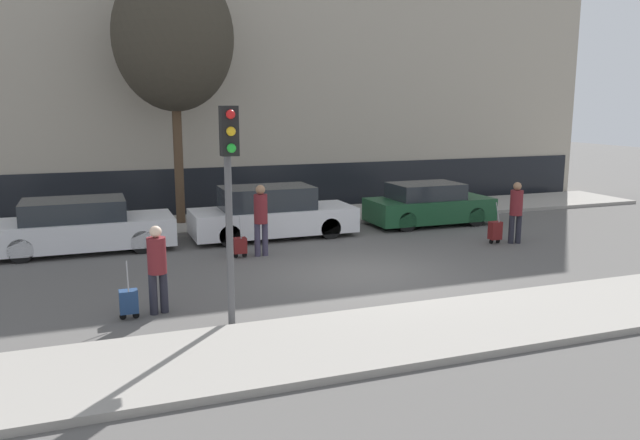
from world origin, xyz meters
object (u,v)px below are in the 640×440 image
at_px(pedestrian_left, 157,264).
at_px(traffic_light, 229,172).
at_px(trolley_left, 129,302).
at_px(trolley_center, 240,246).
at_px(trolley_right, 495,231).
at_px(parked_car_2, 428,205).
at_px(pedestrian_right, 516,209).
at_px(pedestrian_center, 261,216).
at_px(parked_car_1, 271,214).
at_px(parked_car_0, 81,227).
at_px(bare_tree_near_crossing, 173,38).

distance_m(pedestrian_left, traffic_light, 2.40).
bearing_deg(trolley_left, pedestrian_left, 13.76).
bearing_deg(trolley_center, trolley_left, -127.74).
distance_m(trolley_center, trolley_right, 6.99).
xyz_separation_m(parked_car_2, pedestrian_right, (0.85, -3.21, 0.33)).
xyz_separation_m(pedestrian_center, traffic_light, (-1.80, -4.82, 1.64)).
distance_m(parked_car_1, traffic_light, 7.65).
bearing_deg(trolley_right, pedestrian_center, 172.25).
bearing_deg(parked_car_0, pedestrian_left, -76.82).
xyz_separation_m(parked_car_0, parked_car_1, (5.12, -0.08, 0.04)).
height_order(parked_car_0, trolley_right, parked_car_0).
relative_size(pedestrian_left, trolley_center, 1.57).
relative_size(parked_car_1, trolley_center, 4.46).
xyz_separation_m(pedestrian_left, traffic_light, (1.11, -1.22, 1.75)).
height_order(parked_car_2, pedestrian_center, pedestrian_center).
distance_m(parked_car_0, trolley_right, 11.06).
xyz_separation_m(trolley_left, trolley_right, (9.82, 2.87, 0.04)).
relative_size(parked_car_0, pedestrian_center, 2.54).
relative_size(parked_car_0, bare_tree_near_crossing, 0.59).
bearing_deg(pedestrian_center, trolley_left, -132.69).
relative_size(trolley_left, trolley_center, 1.03).
height_order(parked_car_2, trolley_center, parked_car_2).
xyz_separation_m(pedestrian_center, trolley_right, (6.38, -0.87, -0.67)).
relative_size(parked_car_2, trolley_center, 3.75).
bearing_deg(pedestrian_center, parked_car_2, 19.76).
bearing_deg(parked_car_1, trolley_left, -126.56).
xyz_separation_m(pedestrian_right, traffic_light, (-8.71, -3.79, 1.72)).
relative_size(pedestrian_left, trolley_left, 1.53).
height_order(pedestrian_left, pedestrian_center, pedestrian_center).
height_order(pedestrian_right, traffic_light, traffic_light).
height_order(parked_car_2, pedestrian_left, pedestrian_left).
distance_m(pedestrian_right, trolley_right, 0.81).
xyz_separation_m(trolley_center, trolley_right, (6.93, -0.87, 0.05)).
distance_m(pedestrian_right, traffic_light, 9.65).
distance_m(parked_car_1, parked_car_2, 5.19).
distance_m(trolley_left, trolley_center, 4.72).
relative_size(pedestrian_center, traffic_light, 0.48).
bearing_deg(parked_car_1, trolley_center, -124.35).
relative_size(parked_car_0, trolley_left, 4.27).
bearing_deg(trolley_center, parked_car_1, 55.65).
bearing_deg(trolley_left, trolley_right, 16.27).
height_order(parked_car_0, bare_tree_near_crossing, bare_tree_near_crossing).
bearing_deg(pedestrian_right, trolley_left, -147.91).
distance_m(pedestrian_left, trolley_center, 4.35).
bearing_deg(parked_car_2, pedestrian_right, -75.10).
bearing_deg(parked_car_0, bare_tree_near_crossing, 40.47).
distance_m(parked_car_2, pedestrian_left, 10.67).
relative_size(parked_car_1, pedestrian_center, 2.58).
xyz_separation_m(parked_car_1, bare_tree_near_crossing, (-2.21, 2.56, 5.03)).
bearing_deg(trolley_center, parked_car_2, 18.28).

